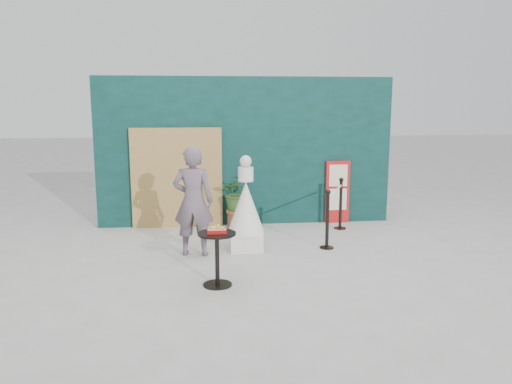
# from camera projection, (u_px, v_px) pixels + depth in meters

# --- Properties ---
(ground) EXTENTS (60.00, 60.00, 0.00)m
(ground) POSITION_uv_depth(u_px,v_px,m) (265.00, 272.00, 7.40)
(ground) COLOR #ADAAA5
(ground) RESTS_ON ground
(back_wall) EXTENTS (6.00, 0.30, 3.00)m
(back_wall) POSITION_uv_depth(u_px,v_px,m) (246.00, 151.00, 10.22)
(back_wall) COLOR black
(back_wall) RESTS_ON ground
(bamboo_fence) EXTENTS (1.80, 0.08, 2.00)m
(bamboo_fence) POSITION_uv_depth(u_px,v_px,m) (177.00, 178.00, 9.95)
(bamboo_fence) COLOR tan
(bamboo_fence) RESTS_ON ground
(woman) EXTENTS (0.71, 0.52, 1.81)m
(woman) POSITION_uv_depth(u_px,v_px,m) (193.00, 201.00, 8.11)
(woman) COLOR #61535B
(woman) RESTS_ON ground
(menu_board) EXTENTS (0.50, 0.07, 1.30)m
(menu_board) POSITION_uv_depth(u_px,v_px,m) (337.00, 192.00, 10.38)
(menu_board) COLOR red
(menu_board) RESTS_ON ground
(statue) EXTENTS (0.63, 0.63, 1.62)m
(statue) POSITION_uv_depth(u_px,v_px,m) (246.00, 212.00, 8.44)
(statue) COLOR white
(statue) RESTS_ON ground
(cafe_table) EXTENTS (0.52, 0.52, 0.75)m
(cafe_table) POSITION_uv_depth(u_px,v_px,m) (217.00, 251.00, 6.79)
(cafe_table) COLOR black
(cafe_table) RESTS_ON ground
(food_basket) EXTENTS (0.26, 0.19, 0.11)m
(food_basket) POSITION_uv_depth(u_px,v_px,m) (217.00, 230.00, 6.74)
(food_basket) COLOR #AB1212
(food_basket) RESTS_ON cafe_table
(planter) EXTENTS (0.64, 0.55, 1.08)m
(planter) POSITION_uv_depth(u_px,v_px,m) (237.00, 197.00, 9.90)
(planter) COLOR brown
(planter) RESTS_ON ground
(stanchion_barrier) EXTENTS (0.84, 1.54, 1.03)m
(stanchion_barrier) POSITION_uv_depth(u_px,v_px,m) (334.00, 212.00, 9.22)
(stanchion_barrier) COLOR black
(stanchion_barrier) RESTS_ON ground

